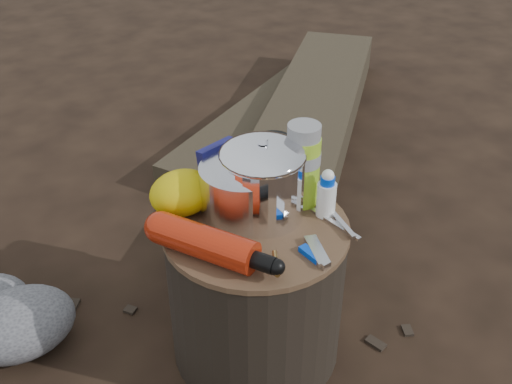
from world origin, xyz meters
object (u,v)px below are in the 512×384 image
fuel_bottle (206,243)px  thermos (303,165)px  travel_mug (273,162)px  camping_pot (263,180)px  log_main (304,137)px  stump (256,290)px

fuel_bottle → thermos: size_ratio=1.49×
thermos → travel_mug: 0.11m
camping_pot → fuel_bottle: 0.20m
camping_pot → fuel_bottle: bearing=-157.2°
log_main → fuel_bottle: size_ratio=6.55×
log_main → fuel_bottle: 1.17m
stump → fuel_bottle: bearing=-163.8°
camping_pot → travel_mug: 0.13m
fuel_bottle → thermos: (0.29, 0.08, 0.06)m
log_main → thermos: (-0.49, -0.73, 0.41)m
fuel_bottle → thermos: thermos is taller
thermos → travel_mug: (-0.02, 0.10, -0.04)m
camping_pot → stump: bearing=-136.6°
camping_pot → thermos: bearing=0.8°
camping_pot → fuel_bottle: camping_pot is taller
travel_mug → stump: bearing=-132.8°
stump → thermos: size_ratio=2.10×
log_main → camping_pot: size_ratio=10.33×
camping_pot → thermos: (0.11, 0.00, 0.01)m
stump → log_main: bearing=50.2°
travel_mug → log_main: bearing=50.8°
fuel_bottle → travel_mug: (0.26, 0.17, 0.03)m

